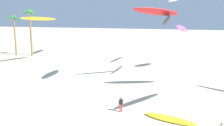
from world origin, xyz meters
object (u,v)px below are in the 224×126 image
at_px(palm_tree_1, 30,19).
at_px(flying_kite_1, 39,19).
at_px(flying_kite_5, 174,0).
at_px(flying_kite_9, 182,28).
at_px(grounded_kite_0, 170,119).
at_px(person_mid_field, 121,104).
at_px(flying_kite_8, 166,21).
at_px(palm_tree_0, 14,23).
at_px(flying_kite_3, 157,12).

distance_m(palm_tree_1, flying_kite_1, 10.47).
xyz_separation_m(flying_kite_5, flying_kite_9, (1.68, -3.08, -5.10)).
distance_m(flying_kite_9, grounded_kite_0, 24.99).
bearing_deg(flying_kite_1, person_mid_field, -45.15).
distance_m(flying_kite_1, grounded_kite_0, 35.92).
xyz_separation_m(palm_tree_1, flying_kite_1, (6.90, -7.85, 0.46)).
distance_m(flying_kite_5, person_mid_field, 28.91).
bearing_deg(flying_kite_8, palm_tree_1, 159.24).
xyz_separation_m(palm_tree_0, person_mid_field, (32.16, -28.64, -6.91)).
height_order(palm_tree_1, flying_kite_5, flying_kite_5).
xyz_separation_m(palm_tree_0, flying_kite_1, (10.76, -7.13, 1.33)).
xyz_separation_m(flying_kite_8, grounded_kite_0, (1.37, -18.13, -8.99)).
xyz_separation_m(palm_tree_1, person_mid_field, (28.31, -29.36, -7.78)).
bearing_deg(flying_kite_5, grounded_kite_0, -89.09).
distance_m(palm_tree_0, palm_tree_1, 4.02).
distance_m(palm_tree_0, flying_kite_5, 37.30).
bearing_deg(flying_kite_9, flying_kite_5, 118.54).
bearing_deg(person_mid_field, palm_tree_1, 133.95).
distance_m(flying_kite_5, grounded_kite_0, 29.69).
xyz_separation_m(flying_kite_5, flying_kite_8, (-0.94, -8.79, -3.52)).
xyz_separation_m(flying_kite_5, grounded_kite_0, (0.43, -26.92, -12.51)).
bearing_deg(person_mid_field, flying_kite_8, 77.59).
height_order(flying_kite_1, flying_kite_3, flying_kite_3).
relative_size(flying_kite_8, person_mid_field, 6.25).
bearing_deg(palm_tree_1, flying_kite_3, -26.94).
relative_size(flying_kite_8, flying_kite_9, 0.93).
relative_size(palm_tree_1, flying_kite_3, 0.96).
bearing_deg(flying_kite_3, grounded_kite_0, -79.45).
bearing_deg(palm_tree_1, flying_kite_5, -5.83).
bearing_deg(grounded_kite_0, flying_kite_1, 139.80).
height_order(flying_kite_3, flying_kite_9, flying_kite_3).
bearing_deg(flying_kite_1, palm_tree_0, 146.46).
distance_m(palm_tree_1, flying_kite_5, 33.44).
height_order(flying_kite_1, flying_kite_9, flying_kite_1).
relative_size(flying_kite_5, flying_kite_9, 1.19).
bearing_deg(flying_kite_8, flying_kite_3, -111.50).
bearing_deg(flying_kite_9, person_mid_field, -105.62).
xyz_separation_m(flying_kite_1, flying_kite_3, (23.83, -7.76, 1.40)).
distance_m(palm_tree_1, grounded_kite_0, 45.94).
xyz_separation_m(flying_kite_1, person_mid_field, (21.40, -21.51, -8.24)).
height_order(flying_kite_5, person_mid_field, flying_kite_5).
bearing_deg(person_mid_field, flying_kite_5, 79.69).
bearing_deg(flying_kite_9, flying_kite_1, -177.13).
bearing_deg(flying_kite_8, grounded_kite_0, -85.67).
relative_size(palm_tree_1, flying_kite_5, 0.83).
distance_m(flying_kite_3, flying_kite_9, 10.43).
xyz_separation_m(flying_kite_3, grounded_kite_0, (2.73, -14.68, -10.42)).
height_order(palm_tree_1, grounded_kite_0, palm_tree_1).
relative_size(flying_kite_3, flying_kite_5, 0.87).
height_order(palm_tree_0, flying_kite_8, flying_kite_8).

